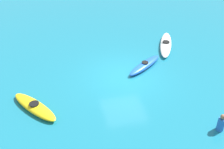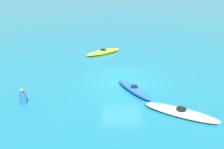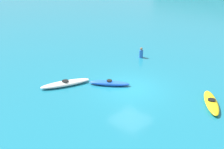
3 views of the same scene
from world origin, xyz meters
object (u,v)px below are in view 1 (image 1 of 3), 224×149
kayak_blue (145,65)px  person_near_shore (221,123)px  kayak_white (166,44)px  kayak_yellow (35,107)px

kayak_blue → person_near_shore: bearing=106.2°
kayak_white → person_near_shore: size_ratio=3.87×
kayak_yellow → kayak_white: (-8.42, -4.39, -0.00)m
kayak_blue → kayak_yellow: 6.69m
kayak_blue → person_near_shore: person_near_shore is taller
kayak_blue → kayak_yellow: bearing=20.1°
kayak_yellow → kayak_white: size_ratio=0.83×
kayak_yellow → person_near_shore: size_ratio=3.21×
kayak_blue → person_near_shore: 5.75m
kayak_blue → kayak_white: size_ratio=0.76×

